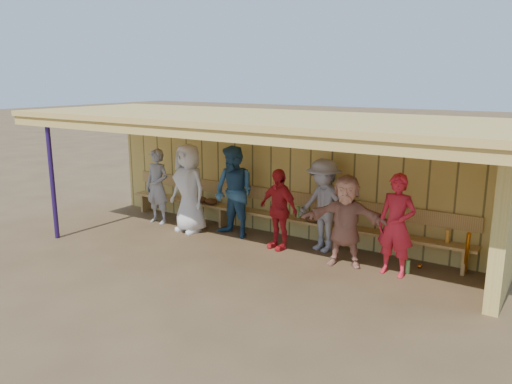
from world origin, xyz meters
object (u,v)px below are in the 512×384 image
player_b (189,188)px  player_c (234,192)px  player_a (157,186)px  player_e (323,205)px  player_f (346,221)px  player_d (278,209)px  player_g (396,225)px  bench (277,210)px

player_b → player_c: size_ratio=1.00×
player_a → player_e: bearing=4.4°
player_b → player_f: player_b is taller
player_c → player_d: size_ratio=1.21×
player_c → player_g: player_c is taller
player_d → player_f: player_f is taller
player_a → player_c: player_c is taller
player_b → player_c: (0.98, 0.22, -0.00)m
player_b → player_d: (2.07, 0.09, -0.16)m
player_d → player_g: bearing=11.6°
player_c → player_d: bearing=2.3°
player_a → player_e: (3.81, 0.32, 0.04)m
bench → player_f: bearing=-23.6°
player_a → bench: player_a is taller
player_b → player_g: 4.31m
player_d → player_f: (1.39, -0.14, 0.03)m
player_b → player_e: (2.82, 0.43, -0.06)m
player_f → bench: size_ratio=0.21×
player_d → player_f: bearing=8.3°
player_b → player_a: bearing=-177.7°
player_d → player_g: 2.24m
player_c → bench: size_ratio=0.24×
player_b → player_f: size_ratio=1.17×
player_c → player_g: 3.34m
player_a → player_f: (4.45, -0.17, -0.03)m
player_b → bench: size_ratio=0.24×
player_a → player_f: 4.45m
player_c → player_g: bearing=5.4°
player_a → bench: (2.65, 0.62, -0.29)m
player_e → player_g: bearing=0.9°
player_e → player_b: bearing=-153.9°
player_d → player_e: bearing=38.9°
player_b → bench: 1.85m
player_d → player_f: size_ratio=0.96×
player_g → bench: player_g is taller
player_b → player_e: 2.85m
player_a → bench: bearing=12.8°
player_a → player_b: player_b is taller
player_e → player_g: player_e is taller
player_b → bench: bearing=32.9°
player_f → player_g: bearing=-12.3°
player_f → player_g: player_g is taller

